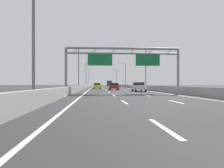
# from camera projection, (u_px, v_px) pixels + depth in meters

# --- Properties ---
(ground_plane) EXTENTS (260.00, 260.00, 0.00)m
(ground_plane) POSITION_uv_depth(u_px,v_px,m) (104.00, 87.00, 102.83)
(ground_plane) COLOR #2D2D30
(lane_dash_left_0) EXTENTS (0.16, 3.00, 0.01)m
(lane_dash_left_0) POSITION_uv_depth(u_px,v_px,m) (164.00, 128.00, 6.44)
(lane_dash_left_0) COLOR white
(lane_dash_left_0) RESTS_ON ground_plane
(lane_dash_left_1) EXTENTS (0.16, 3.00, 0.01)m
(lane_dash_left_1) POSITION_uv_depth(u_px,v_px,m) (124.00, 102.00, 15.42)
(lane_dash_left_1) COLOR white
(lane_dash_left_1) RESTS_ON ground_plane
(lane_dash_left_2) EXTENTS (0.16, 3.00, 0.01)m
(lane_dash_left_2) POSITION_uv_depth(u_px,v_px,m) (114.00, 95.00, 24.39)
(lane_dash_left_2) COLOR white
(lane_dash_left_2) RESTS_ON ground_plane
(lane_dash_left_3) EXTENTS (0.16, 3.00, 0.01)m
(lane_dash_left_3) POSITION_uv_depth(u_px,v_px,m) (109.00, 92.00, 33.37)
(lane_dash_left_3) COLOR white
(lane_dash_left_3) RESTS_ON ground_plane
(lane_dash_left_4) EXTENTS (0.16, 3.00, 0.01)m
(lane_dash_left_4) POSITION_uv_depth(u_px,v_px,m) (106.00, 91.00, 42.35)
(lane_dash_left_4) COLOR white
(lane_dash_left_4) RESTS_ON ground_plane
(lane_dash_left_5) EXTENTS (0.16, 3.00, 0.01)m
(lane_dash_left_5) POSITION_uv_depth(u_px,v_px,m) (105.00, 89.00, 51.33)
(lane_dash_left_5) COLOR white
(lane_dash_left_5) RESTS_ON ground_plane
(lane_dash_left_6) EXTENTS (0.16, 3.00, 0.01)m
(lane_dash_left_6) POSITION_uv_depth(u_px,v_px,m) (103.00, 89.00, 60.31)
(lane_dash_left_6) COLOR white
(lane_dash_left_6) RESTS_ON ground_plane
(lane_dash_left_7) EXTENTS (0.16, 3.00, 0.01)m
(lane_dash_left_7) POSITION_uv_depth(u_px,v_px,m) (103.00, 88.00, 69.28)
(lane_dash_left_7) COLOR white
(lane_dash_left_7) RESTS_ON ground_plane
(lane_dash_left_8) EXTENTS (0.16, 3.00, 0.01)m
(lane_dash_left_8) POSITION_uv_depth(u_px,v_px,m) (102.00, 87.00, 78.26)
(lane_dash_left_8) COLOR white
(lane_dash_left_8) RESTS_ON ground_plane
(lane_dash_left_9) EXTENTS (0.16, 3.00, 0.01)m
(lane_dash_left_9) POSITION_uv_depth(u_px,v_px,m) (101.00, 87.00, 87.24)
(lane_dash_left_9) COLOR white
(lane_dash_left_9) RESTS_ON ground_plane
(lane_dash_left_10) EXTENTS (0.16, 3.00, 0.01)m
(lane_dash_left_10) POSITION_uv_depth(u_px,v_px,m) (101.00, 87.00, 96.22)
(lane_dash_left_10) COLOR white
(lane_dash_left_10) RESTS_ON ground_plane
(lane_dash_left_11) EXTENTS (0.16, 3.00, 0.01)m
(lane_dash_left_11) POSITION_uv_depth(u_px,v_px,m) (100.00, 87.00, 105.20)
(lane_dash_left_11) COLOR white
(lane_dash_left_11) RESTS_ON ground_plane
(lane_dash_left_12) EXTENTS (0.16, 3.00, 0.01)m
(lane_dash_left_12) POSITION_uv_depth(u_px,v_px,m) (100.00, 86.00, 114.17)
(lane_dash_left_12) COLOR white
(lane_dash_left_12) RESTS_ON ground_plane
(lane_dash_left_13) EXTENTS (0.16, 3.00, 0.01)m
(lane_dash_left_13) POSITION_uv_depth(u_px,v_px,m) (100.00, 86.00, 123.15)
(lane_dash_left_13) COLOR white
(lane_dash_left_13) RESTS_ON ground_plane
(lane_dash_left_14) EXTENTS (0.16, 3.00, 0.01)m
(lane_dash_left_14) POSITION_uv_depth(u_px,v_px,m) (100.00, 86.00, 132.13)
(lane_dash_left_14) COLOR white
(lane_dash_left_14) RESTS_ON ground_plane
(lane_dash_left_15) EXTENTS (0.16, 3.00, 0.01)m
(lane_dash_left_15) POSITION_uv_depth(u_px,v_px,m) (99.00, 86.00, 141.11)
(lane_dash_left_15) COLOR white
(lane_dash_left_15) RESTS_ON ground_plane
(lane_dash_left_16) EXTENTS (0.16, 3.00, 0.01)m
(lane_dash_left_16) POSITION_uv_depth(u_px,v_px,m) (99.00, 86.00, 150.09)
(lane_dash_left_16) COLOR white
(lane_dash_left_16) RESTS_ON ground_plane
(lane_dash_left_17) EXTENTS (0.16, 3.00, 0.01)m
(lane_dash_left_17) POSITION_uv_depth(u_px,v_px,m) (99.00, 86.00, 159.07)
(lane_dash_left_17) COLOR white
(lane_dash_left_17) RESTS_ON ground_plane
(lane_dash_right_1) EXTENTS (0.16, 3.00, 0.01)m
(lane_dash_right_1) POSITION_uv_depth(u_px,v_px,m) (176.00, 102.00, 15.67)
(lane_dash_right_1) COLOR white
(lane_dash_right_1) RESTS_ON ground_plane
(lane_dash_right_2) EXTENTS (0.16, 3.00, 0.01)m
(lane_dash_right_2) POSITION_uv_depth(u_px,v_px,m) (147.00, 95.00, 24.64)
(lane_dash_right_2) COLOR white
(lane_dash_right_2) RESTS_ON ground_plane
(lane_dash_right_3) EXTENTS (0.16, 3.00, 0.01)m
(lane_dash_right_3) POSITION_uv_depth(u_px,v_px,m) (133.00, 92.00, 33.62)
(lane_dash_right_3) COLOR white
(lane_dash_right_3) RESTS_ON ground_plane
(lane_dash_right_4) EXTENTS (0.16, 3.00, 0.01)m
(lane_dash_right_4) POSITION_uv_depth(u_px,v_px,m) (126.00, 90.00, 42.60)
(lane_dash_right_4) COLOR white
(lane_dash_right_4) RESTS_ON ground_plane
(lane_dash_right_5) EXTENTS (0.16, 3.00, 0.01)m
(lane_dash_right_5) POSITION_uv_depth(u_px,v_px,m) (120.00, 89.00, 51.58)
(lane_dash_right_5) COLOR white
(lane_dash_right_5) RESTS_ON ground_plane
(lane_dash_right_6) EXTENTS (0.16, 3.00, 0.01)m
(lane_dash_right_6) POSITION_uv_depth(u_px,v_px,m) (117.00, 89.00, 60.56)
(lane_dash_right_6) COLOR white
(lane_dash_right_6) RESTS_ON ground_plane
(lane_dash_right_7) EXTENTS (0.16, 3.00, 0.01)m
(lane_dash_right_7) POSITION_uv_depth(u_px,v_px,m) (114.00, 88.00, 69.53)
(lane_dash_right_7) COLOR white
(lane_dash_right_7) RESTS_ON ground_plane
(lane_dash_right_8) EXTENTS (0.16, 3.00, 0.01)m
(lane_dash_right_8) POSITION_uv_depth(u_px,v_px,m) (112.00, 87.00, 78.51)
(lane_dash_right_8) COLOR white
(lane_dash_right_8) RESTS_ON ground_plane
(lane_dash_right_9) EXTENTS (0.16, 3.00, 0.01)m
(lane_dash_right_9) POSITION_uv_depth(u_px,v_px,m) (111.00, 87.00, 87.49)
(lane_dash_right_9) COLOR white
(lane_dash_right_9) RESTS_ON ground_plane
(lane_dash_right_10) EXTENTS (0.16, 3.00, 0.01)m
(lane_dash_right_10) POSITION_uv_depth(u_px,v_px,m) (109.00, 87.00, 96.47)
(lane_dash_right_10) COLOR white
(lane_dash_right_10) RESTS_ON ground_plane
(lane_dash_right_11) EXTENTS (0.16, 3.00, 0.01)m
(lane_dash_right_11) POSITION_uv_depth(u_px,v_px,m) (108.00, 87.00, 105.45)
(lane_dash_right_11) COLOR white
(lane_dash_right_11) RESTS_ON ground_plane
(lane_dash_right_12) EXTENTS (0.16, 3.00, 0.01)m
(lane_dash_right_12) POSITION_uv_depth(u_px,v_px,m) (107.00, 86.00, 114.43)
(lane_dash_right_12) COLOR white
(lane_dash_right_12) RESTS_ON ground_plane
(lane_dash_right_13) EXTENTS (0.16, 3.00, 0.01)m
(lane_dash_right_13) POSITION_uv_depth(u_px,v_px,m) (106.00, 86.00, 123.40)
(lane_dash_right_13) COLOR white
(lane_dash_right_13) RESTS_ON ground_plane
(lane_dash_right_14) EXTENTS (0.16, 3.00, 0.01)m
(lane_dash_right_14) POSITION_uv_depth(u_px,v_px,m) (106.00, 86.00, 132.38)
(lane_dash_right_14) COLOR white
(lane_dash_right_14) RESTS_ON ground_plane
(lane_dash_right_15) EXTENTS (0.16, 3.00, 0.01)m
(lane_dash_right_15) POSITION_uv_depth(u_px,v_px,m) (105.00, 86.00, 141.36)
(lane_dash_right_15) COLOR white
(lane_dash_right_15) RESTS_ON ground_plane
(lane_dash_right_16) EXTENTS (0.16, 3.00, 0.01)m
(lane_dash_right_16) POSITION_uv_depth(u_px,v_px,m) (105.00, 86.00, 150.34)
(lane_dash_right_16) COLOR white
(lane_dash_right_16) RESTS_ON ground_plane
(lane_dash_right_17) EXTENTS (0.16, 3.00, 0.01)m
(lane_dash_right_17) POSITION_uv_depth(u_px,v_px,m) (104.00, 86.00, 159.32)
(lane_dash_right_17) COLOR white
(lane_dash_right_17) RESTS_ON ground_plane
(edge_line_left) EXTENTS (0.16, 176.00, 0.01)m
(edge_line_left) POSITION_uv_depth(u_px,v_px,m) (92.00, 87.00, 90.49)
(edge_line_left) COLOR white
(edge_line_left) RESTS_ON ground_plane
(edge_line_right) EXTENTS (0.16, 176.00, 0.01)m
(edge_line_right) POSITION_uv_depth(u_px,v_px,m) (118.00, 87.00, 91.22)
(edge_line_right) COLOR white
(edge_line_right) RESTS_ON ground_plane
(barrier_left) EXTENTS (0.45, 220.00, 0.95)m
(barrier_left) POSITION_uv_depth(u_px,v_px,m) (90.00, 85.00, 112.32)
(barrier_left) COLOR #9E9E99
(barrier_left) RESTS_ON ground_plane
(barrier_right) EXTENTS (0.45, 220.00, 0.95)m
(barrier_right) POSITION_uv_depth(u_px,v_px,m) (117.00, 85.00, 113.28)
(barrier_right) COLOR #9E9E99
(barrier_right) RESTS_ON ground_plane
(sign_gantry) EXTENTS (16.07, 0.36, 6.36)m
(sign_gantry) POSITION_uv_depth(u_px,v_px,m) (123.00, 58.00, 31.40)
(sign_gantry) COLOR gray
(sign_gantry) RESTS_ON ground_plane
(streetlamp_left_near) EXTENTS (2.58, 0.28, 9.50)m
(streetlamp_left_near) POSITION_uv_depth(u_px,v_px,m) (37.00, 19.00, 14.35)
(streetlamp_left_near) COLOR slate
(streetlamp_left_near) RESTS_ON ground_plane
(streetlamp_left_mid) EXTENTS (2.58, 0.28, 9.50)m
(streetlamp_left_mid) POSITION_uv_depth(u_px,v_px,m) (80.00, 66.00, 51.01)
(streetlamp_left_mid) COLOR slate
(streetlamp_left_mid) RESTS_ON ground_plane
(streetlamp_right_mid) EXTENTS (2.58, 0.28, 9.50)m
(streetlamp_right_mid) POSITION_uv_depth(u_px,v_px,m) (145.00, 66.00, 52.05)
(streetlamp_right_mid) COLOR slate
(streetlamp_right_mid) RESTS_ON ground_plane
(streetlamp_left_far) EXTENTS (2.58, 0.28, 9.50)m
(streetlamp_left_far) POSITION_uv_depth(u_px,v_px,m) (87.00, 73.00, 87.66)
(streetlamp_left_far) COLOR slate
(streetlamp_left_far) RESTS_ON ground_plane
(streetlamp_right_far) EXTENTS (2.58, 0.28, 9.50)m
(streetlamp_right_far) POSITION_uv_depth(u_px,v_px,m) (125.00, 73.00, 88.70)
(streetlamp_right_far) COLOR slate
(streetlamp_right_far) RESTS_ON ground_plane
(streetlamp_left_distant) EXTENTS (2.58, 0.28, 9.50)m
(streetlamp_left_distant) POSITION_uv_depth(u_px,v_px,m) (89.00, 76.00, 124.32)
(streetlamp_left_distant) COLOR slate
(streetlamp_left_distant) RESTS_ON ground_plane
(streetlamp_right_distant) EXTENTS (2.58, 0.28, 9.50)m
(streetlamp_right_distant) POSITION_uv_depth(u_px,v_px,m) (116.00, 76.00, 125.36)
(streetlamp_right_distant) COLOR slate
(streetlamp_right_distant) RESTS_ON ground_plane
(yellow_car) EXTENTS (1.81, 4.57, 1.48)m
(yellow_car) POSITION_uv_depth(u_px,v_px,m) (97.00, 86.00, 56.04)
(yellow_car) COLOR yellow
(yellow_car) RESTS_ON ground_plane
(black_car) EXTENTS (1.78, 4.54, 1.50)m
(black_car) POSITION_uv_depth(u_px,v_px,m) (116.00, 85.00, 81.31)
(black_car) COLOR black
(black_car) RESTS_ON ground_plane
(red_car) EXTENTS (1.88, 4.22, 1.46)m
(red_car) POSITION_uv_depth(u_px,v_px,m) (114.00, 86.00, 47.86)
(red_car) COLOR red
(red_car) RESTS_ON ground_plane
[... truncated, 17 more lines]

